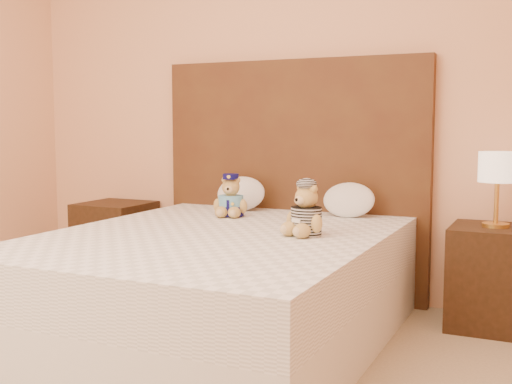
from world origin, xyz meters
TOP-DOWN VIEW (x-y plane):
  - bed at (0.00, 1.20)m, footprint 1.60×2.00m
  - headboard at (0.00, 2.21)m, footprint 1.75×0.08m
  - nightstand_left at (-1.25, 2.00)m, footprint 0.45×0.45m
  - nightstand_right at (1.25, 2.00)m, footprint 0.45×0.45m
  - lamp at (1.25, 2.00)m, footprint 0.20×0.20m
  - teddy_police at (-0.21, 1.75)m, footprint 0.25×0.25m
  - teddy_prisoner at (0.43, 1.32)m, footprint 0.30×0.29m
  - pillow_left at (-0.28, 2.03)m, footprint 0.33×0.21m
  - pillow_right at (0.43, 2.03)m, footprint 0.31×0.20m

SIDE VIEW (x-z plane):
  - nightstand_left at x=-1.25m, z-range 0.00..0.55m
  - nightstand_right at x=1.25m, z-range 0.00..0.55m
  - bed at x=0.00m, z-range 0.00..0.55m
  - pillow_right at x=0.43m, z-range 0.55..0.77m
  - pillow_left at x=-0.28m, z-range 0.55..0.78m
  - teddy_police at x=-0.21m, z-range 0.55..0.80m
  - teddy_prisoner at x=0.43m, z-range 0.55..0.81m
  - headboard at x=0.00m, z-range 0.00..1.50m
  - lamp at x=1.25m, z-range 0.65..1.05m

